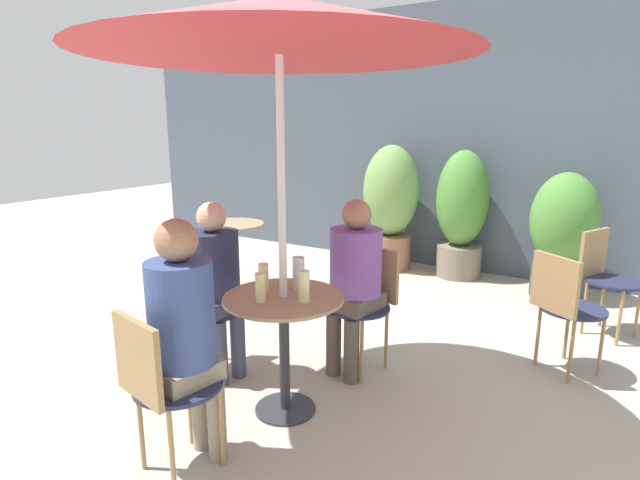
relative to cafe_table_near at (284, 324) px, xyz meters
name	(u,v)px	position (x,y,z in m)	size (l,w,h in m)	color
ground_plane	(318,419)	(0.22, 0.02, -0.55)	(20.00, 20.00, 0.00)	#B2A899
storefront_wall	(486,141)	(0.22, 3.56, 0.95)	(10.00, 0.06, 3.00)	#4C5666
cafe_table_near	(284,324)	(0.00, 0.00, 0.00)	(0.69, 0.69, 0.72)	#2D2D33
cafe_table_far	(233,242)	(-1.69, 1.49, -0.02)	(0.63, 0.63, 0.72)	#2D2D33
bistro_chair_0	(367,295)	(0.15, 0.78, -0.03)	(0.43, 0.45, 0.85)	#232847
bistro_chair_1	(204,297)	(-0.78, 0.15, -0.03)	(0.45, 0.43, 0.85)	#232847
bistro_chair_2	(161,379)	(-0.15, -0.78, -0.03)	(0.43, 0.45, 0.85)	#232847
bistro_chair_3	(604,271)	(1.53, 2.30, -0.03)	(0.48, 0.47, 0.85)	#232847
bistro_chair_4	(564,301)	(1.33, 1.35, -0.03)	(0.48, 0.49, 0.85)	#232847
seated_person_0	(354,272)	(0.12, 0.63, 0.17)	(0.35, 0.38, 1.21)	brown
seated_person_1	(216,275)	(-0.63, 0.12, 0.16)	(0.37, 0.34, 1.20)	#42475B
seated_person_2	(184,323)	(-0.12, -0.64, 0.21)	(0.32, 0.35, 1.26)	gray
beer_glass_0	(304,286)	(0.15, -0.01, 0.26)	(0.06, 0.06, 0.18)	beige
beer_glass_1	(299,273)	(0.00, 0.15, 0.27)	(0.07, 0.07, 0.20)	silver
beer_glass_2	(264,278)	(-0.15, 0.01, 0.26)	(0.06, 0.06, 0.17)	beige
beer_glass_3	(260,288)	(-0.05, -0.14, 0.25)	(0.06, 0.06, 0.16)	beige
potted_plant_0	(391,202)	(-0.72, 3.15, 0.24)	(0.64, 0.64, 1.45)	#93664C
potted_plant_1	(462,212)	(0.09, 3.25, 0.19)	(0.56, 0.56, 1.41)	slate
potted_plant_2	(563,231)	(1.13, 3.08, 0.11)	(0.62, 0.62, 1.24)	#47423D
umbrella	(279,26)	(0.00, 0.00, 1.61)	(2.06, 2.06, 2.30)	silver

